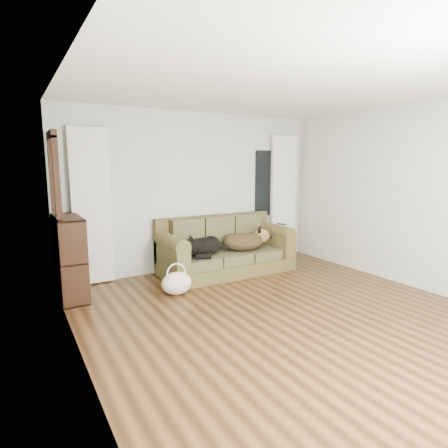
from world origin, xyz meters
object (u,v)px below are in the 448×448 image
sofa (226,245)px  tote_bag (177,283)px  dog_black_lab (202,247)px  bookshelf (70,261)px  dog_shepherd (245,242)px

sofa → tote_bag: (-1.13, -0.57, -0.29)m
dog_black_lab → bookshelf: bookshelf is taller
sofa → bookshelf: 2.38m
dog_shepherd → tote_bag: size_ratio=1.64×
dog_shepherd → bookshelf: (-2.69, 0.09, 0.01)m
dog_black_lab → tote_bag: 0.91m
sofa → dog_black_lab: size_ratio=3.30×
dog_black_lab → dog_shepherd: 0.78m
sofa → dog_shepherd: 0.32m
tote_bag → bookshelf: bookshelf is taller
sofa → dog_black_lab: (-0.46, -0.03, 0.03)m
bookshelf → sofa: bearing=1.9°
dog_black_lab → dog_shepherd: size_ratio=0.94×
dog_shepherd → tote_bag: 1.56m
dog_black_lab → bookshelf: bearing=171.5°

